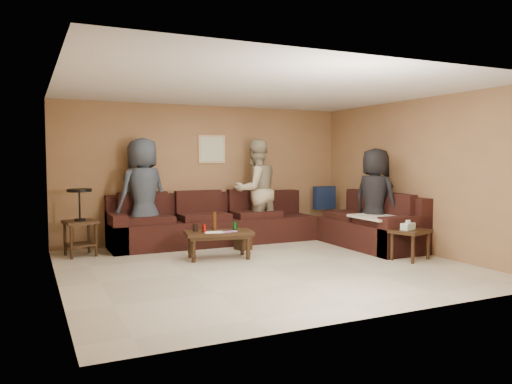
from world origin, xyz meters
TOP-DOWN VIEW (x-y plane):
  - room at (0.00, 0.00)m, footprint 5.60×5.50m
  - sectional_sofa at (0.81, 1.52)m, footprint 4.65×2.90m
  - coffee_table at (-0.41, 0.79)m, footprint 1.09×0.67m
  - end_table_left at (-2.31, 1.88)m, footprint 0.54×0.54m
  - side_table_right at (2.18, -0.53)m, footprint 0.67×0.61m
  - waste_bin at (0.23, 1.32)m, footprint 0.27×0.27m
  - wall_art at (0.10, 2.48)m, footprint 0.52×0.04m
  - person_left at (-1.27, 2.09)m, footprint 1.08×0.90m
  - person_middle at (0.79, 2.02)m, footprint 1.02×0.85m
  - person_right at (2.28, 0.44)m, footprint 0.74×0.95m

SIDE VIEW (x-z plane):
  - waste_bin at x=0.23m, z-range 0.00..0.28m
  - sectional_sofa at x=0.81m, z-range -0.16..0.81m
  - coffee_table at x=-0.41m, z-range 0.01..0.71m
  - side_table_right at x=2.18m, z-range 0.10..0.70m
  - end_table_left at x=-2.31m, z-range 0.02..1.08m
  - person_right at x=2.28m, z-range 0.00..1.70m
  - person_middle at x=0.79m, z-range 0.00..1.88m
  - person_left at x=-1.27m, z-range 0.00..1.88m
  - room at x=0.00m, z-range 0.41..2.91m
  - wall_art at x=0.10m, z-range 1.44..1.96m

